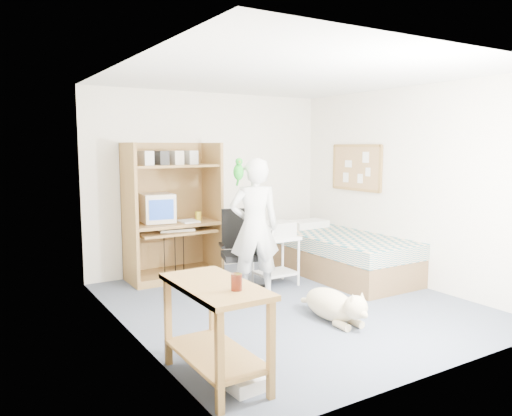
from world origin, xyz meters
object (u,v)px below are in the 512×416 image
Objects in this scene: bed at (343,255)px; office_chair at (239,261)px; printer_cart at (276,253)px; computer_hutch at (172,217)px; side_desk at (215,317)px; dog at (334,305)px; person at (254,227)px.

bed is 1.52m from office_chair.
printer_cart is at bearing 173.64° from bed.
computer_hutch reaches higher than side_desk.
computer_hutch reaches higher than bed.
side_desk is (-2.85, -1.82, 0.21)m from bed.
office_chair is (1.35, 2.01, -0.15)m from side_desk.
bed is 1.99× the size of dog.
office_chair is 1.55× the size of printer_cart.
computer_hutch is 1.46m from printer_cart.
computer_hutch is 1.80× the size of side_desk.
person is 1.36m from dog.
person reaches higher than dog.
person is 2.58× the size of printer_cart.
person is 1.59× the size of dog.
side_desk is 2.42m from office_chair.
bed is 3.22× the size of printer_cart.
person is at bearing 51.00° from side_desk.
dog is (-1.25, -1.29, -0.12)m from bed.
dog is at bearing -99.03° from printer_cart.
person is (-1.47, -0.11, 0.52)m from bed.
computer_hutch reaches higher than dog.
person reaches higher than bed.
dog is 1.62× the size of printer_cart.
side_desk is at bearing 70.01° from person.
printer_cart is (0.23, 1.40, 0.25)m from dog.
computer_hutch is 1.85× the size of office_chair.
office_chair reaches higher than printer_cart.
office_chair is (0.50, -0.93, -0.47)m from computer_hutch.
computer_hutch is 2.87× the size of printer_cart.
dog is 1.44m from printer_cart.
printer_cart is (-1.02, 0.11, 0.13)m from bed.
computer_hutch is 0.89× the size of bed.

